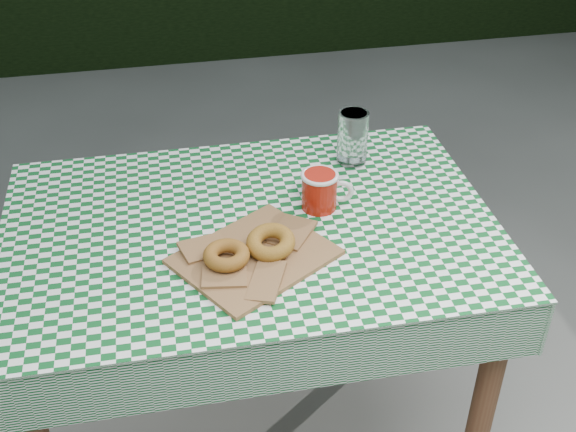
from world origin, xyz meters
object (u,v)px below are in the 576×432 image
(drinking_glass, at_px, (353,137))
(paper_bag, at_px, (254,256))
(coffee_mug, at_px, (319,191))
(table, at_px, (254,340))

(drinking_glass, bearing_deg, paper_bag, -131.54)
(coffee_mug, bearing_deg, paper_bag, -124.00)
(table, distance_m, drinking_glass, 0.60)
(table, distance_m, paper_bag, 0.41)
(drinking_glass, bearing_deg, table, -143.10)
(coffee_mug, bearing_deg, table, -153.84)
(table, height_order, drinking_glass, drinking_glass)
(table, xyz_separation_m, paper_bag, (-0.01, -0.13, 0.39))
(table, xyz_separation_m, coffee_mug, (0.18, 0.04, 0.43))
(paper_bag, height_order, coffee_mug, coffee_mug)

